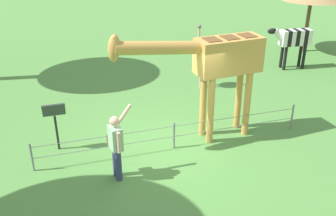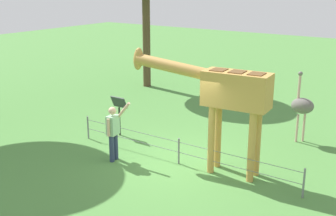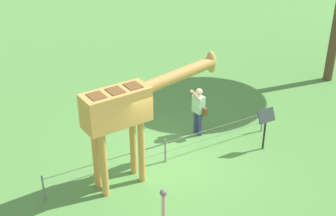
% 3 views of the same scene
% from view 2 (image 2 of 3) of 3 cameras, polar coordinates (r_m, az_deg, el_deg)
% --- Properties ---
extents(ground_plane, '(60.00, 60.00, 0.00)m').
position_cam_2_polar(ground_plane, '(12.33, 1.56, -7.18)').
color(ground_plane, '#4C843D').
extents(giraffe, '(4.00, 0.84, 3.15)m').
position_cam_2_polar(giraffe, '(11.22, 7.25, 2.00)').
color(giraffe, '#C69347').
rests_on(giraffe, ground_plane).
extents(visitor, '(0.61, 0.57, 1.73)m').
position_cam_2_polar(visitor, '(12.26, -7.16, -2.90)').
color(visitor, navy).
rests_on(visitor, ground_plane).
extents(ostrich, '(0.70, 0.56, 2.25)m').
position_cam_2_polar(ostrich, '(14.14, 17.18, 0.27)').
color(ostrich, '#CC9E93').
rests_on(ostrich, ground_plane).
extents(info_sign, '(0.56, 0.21, 1.32)m').
position_cam_2_polar(info_sign, '(14.22, -6.42, 0.06)').
color(info_sign, black).
rests_on(info_sign, ground_plane).
extents(wire_fence, '(7.05, 0.05, 0.75)m').
position_cam_2_polar(wire_fence, '(12.12, 1.42, -5.52)').
color(wire_fence, slate).
rests_on(wire_fence, ground_plane).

